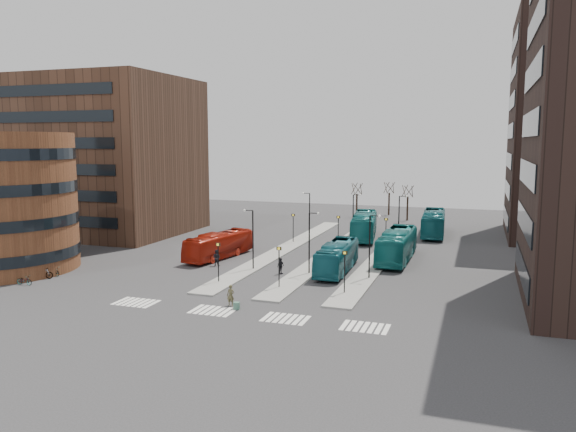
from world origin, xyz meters
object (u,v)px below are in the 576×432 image
(teal_bus_b, at_px, (364,226))
(commuter_b, at_px, (281,266))
(bicycle_near, at_px, (24,280))
(teal_bus_c, at_px, (397,245))
(commuter_a, at_px, (217,258))
(teal_bus_d, at_px, (433,223))
(commuter_c, at_px, (318,274))
(teal_bus_a, at_px, (337,257))
(traveller, at_px, (231,295))
(suitcase, at_px, (237,306))
(bicycle_mid, at_px, (43,273))
(red_bus, at_px, (219,245))
(bicycle_far, at_px, (54,271))

(teal_bus_b, xyz_separation_m, commuter_b, (-3.76, -23.09, -0.94))
(bicycle_near, bearing_deg, teal_bus_c, -56.37)
(commuter_a, bearing_deg, teal_bus_d, -121.26)
(commuter_b, distance_m, commuter_c, 4.83)
(teal_bus_d, xyz_separation_m, commuter_a, (-20.17, -27.48, -0.87))
(commuter_c, bearing_deg, teal_bus_a, -156.87)
(teal_bus_d, relative_size, traveller, 7.29)
(suitcase, relative_size, teal_bus_c, 0.05)
(suitcase, distance_m, commuter_b, 12.28)
(traveller, xyz_separation_m, commuter_a, (-7.59, 12.88, 0.01))
(commuter_c, bearing_deg, bicycle_near, -38.61)
(commuter_a, relative_size, bicycle_near, 1.07)
(suitcase, xyz_separation_m, traveller, (-0.84, 0.72, 0.57))
(suitcase, distance_m, commuter_a, 16.02)
(teal_bus_d, relative_size, bicycle_near, 7.67)
(suitcase, bearing_deg, teal_bus_a, 62.37)
(teal_bus_d, bearing_deg, suitcase, -108.79)
(teal_bus_d, relative_size, commuter_c, 8.13)
(teal_bus_d, height_order, traveller, teal_bus_d)
(teal_bus_d, bearing_deg, teal_bus_a, -108.78)
(commuter_c, relative_size, bicycle_near, 0.94)
(commuter_a, height_order, bicycle_mid, commuter_a)
(suitcase, relative_size, teal_bus_d, 0.05)
(commuter_a, xyz_separation_m, commuter_b, (7.71, -1.36, -0.06))
(red_bus, height_order, commuter_c, red_bus)
(suitcase, xyz_separation_m, bicycle_near, (-21.60, 0.60, 0.14))
(red_bus, xyz_separation_m, bicycle_far, (-11.69, -12.86, -1.02))
(suitcase, height_order, bicycle_far, bicycle_far)
(commuter_b, xyz_separation_m, bicycle_mid, (-20.88, -9.28, -0.27))
(traveller, bearing_deg, commuter_c, 63.94)
(teal_bus_a, relative_size, teal_bus_d, 0.86)
(teal_bus_d, distance_m, bicycle_near, 52.46)
(red_bus, relative_size, teal_bus_d, 0.84)
(commuter_a, height_order, commuter_c, commuter_a)
(suitcase, distance_m, commuter_c, 10.99)
(teal_bus_d, xyz_separation_m, commuter_c, (-8.02, -30.75, -0.97))
(suitcase, height_order, teal_bus_d, teal_bus_d)
(commuter_a, bearing_deg, bicycle_far, 39.88)
(red_bus, xyz_separation_m, traveller, (9.07, -16.56, -0.61))
(red_bus, distance_m, teal_bus_a, 14.40)
(teal_bus_c, relative_size, bicycle_mid, 6.82)
(red_bus, bearing_deg, commuter_a, -58.38)
(suitcase, relative_size, traveller, 0.34)
(teal_bus_b, height_order, commuter_b, teal_bus_b)
(commuter_b, bearing_deg, commuter_c, -93.57)
(bicycle_far, bearing_deg, teal_bus_a, -50.54)
(suitcase, xyz_separation_m, commuter_b, (-0.72, 12.25, 0.53))
(commuter_a, bearing_deg, teal_bus_a, -168.20)
(teal_bus_a, distance_m, traveller, 15.31)
(teal_bus_b, bearing_deg, bicycle_near, -133.59)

